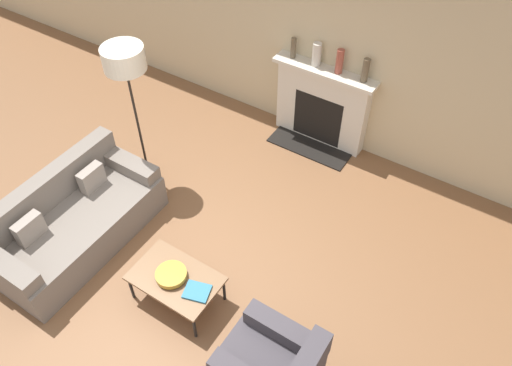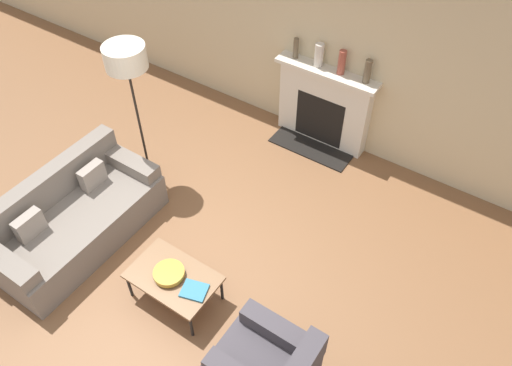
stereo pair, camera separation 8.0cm
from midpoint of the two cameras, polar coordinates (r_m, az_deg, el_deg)
The scene contains 12 objects.
ground_plane at distance 5.69m, azimuth -8.40°, elevation -11.00°, with size 18.00×18.00×0.00m, color brown.
wall_back at distance 6.60m, azimuth 8.37°, elevation 15.75°, with size 18.00×0.06×2.90m.
fireplace at distance 6.94m, azimuth 8.02°, elevation 8.60°, with size 1.42×0.59×1.16m.
couch at distance 6.12m, azimuth -19.72°, elevation -3.85°, with size 0.94×2.00×0.85m.
coffee_table at distance 5.29m, azimuth -8.99°, elevation -10.67°, with size 0.92×0.59×0.39m.
bowl at distance 5.23m, azimuth -9.49°, elevation -10.13°, with size 0.32×0.32×0.07m.
book at distance 5.12m, azimuth -6.62°, elevation -12.11°, with size 0.30×0.28×0.02m.
floor_lamp at distance 5.82m, azimuth -14.18°, elevation 13.05°, with size 0.48×0.48×1.91m.
mantel_vase_left at distance 6.72m, azimuth 4.93°, elevation 15.10°, with size 0.07×0.07×0.28m.
mantel_vase_center_left at distance 6.58m, azimuth 7.56°, elevation 14.30°, with size 0.12×0.12×0.31m.
mantel_vase_center_right at distance 6.47m, azimuth 10.14°, elevation 13.42°, with size 0.09×0.09×0.32m.
mantel_vase_right at distance 6.37m, azimuth 12.98°, elevation 12.31°, with size 0.09×0.09×0.31m.
Camera 2 is at (2.41, -2.06, 4.73)m, focal length 35.00 mm.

